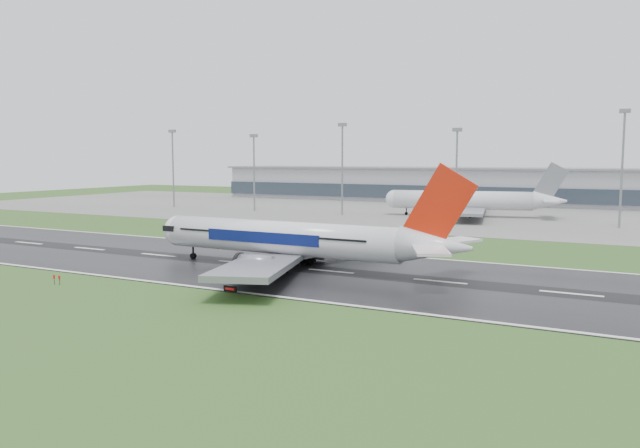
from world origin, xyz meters
The scene contains 12 objects.
ground centered at (0.00, 0.00, 0.00)m, with size 520.00×520.00×0.00m, color #294E1C.
runway centered at (0.00, 0.00, 0.05)m, with size 400.00×45.00×0.10m, color black.
apron centered at (0.00, 125.00, 0.04)m, with size 400.00×130.00×0.08m, color slate.
terminal centered at (0.00, 185.00, 7.50)m, with size 240.00×36.00×15.00m, color #92959C.
main_airliner centered at (14.09, -0.47, 9.32)m, with size 62.43×59.46×18.43m, color white, non-canonical shape.
parked_airliner centered at (16.21, 114.78, 9.08)m, with size 61.41×57.17×18.00m, color silver, non-canonical shape.
runway_sign centered at (14.31, -22.54, 0.52)m, with size 2.30×0.26×1.04m, color black, non-canonical shape.
floodmast_0 centered at (-101.47, 100.00, 15.15)m, with size 0.64×0.64×30.30m, color gray.
floodmast_1 centered at (-62.14, 100.00, 13.93)m, with size 0.64×0.64×27.85m, color gray.
floodmast_2 centered at (-25.22, 100.00, 15.53)m, with size 0.64×0.64×31.06m, color gray.
floodmast_3 centered at (15.35, 100.00, 14.26)m, with size 0.64×0.64×28.51m, color gray.
floodmast_4 centered at (63.26, 100.00, 16.40)m, with size 0.64×0.64×32.80m, color gray.
Camera 1 is at (68.64, -97.90, 20.23)m, focal length 34.92 mm.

